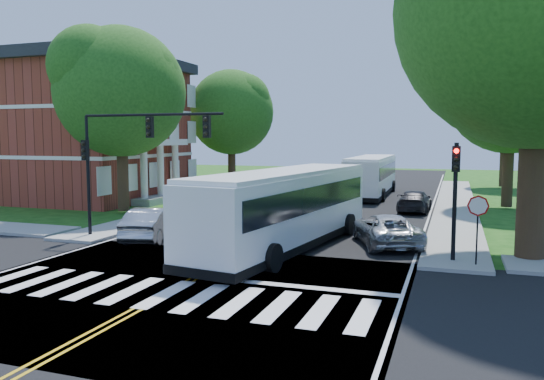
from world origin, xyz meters
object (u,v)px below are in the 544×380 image
at_px(bus_follow, 372,175).
at_px(hatchback, 153,224).
at_px(signal_ne, 455,186).
at_px(signal_nw, 129,145).
at_px(bus_lead, 285,207).
at_px(suv, 386,230).
at_px(dark_sedan, 415,201).

bearing_deg(bus_follow, hatchback, 72.27).
xyz_separation_m(signal_ne, hatchback, (-13.20, 0.45, -2.20)).
distance_m(signal_nw, hatchback, 3.74).
bearing_deg(bus_lead, signal_nw, 13.45).
distance_m(bus_follow, suv, 20.25).
bearing_deg(bus_lead, signal_ne, -177.26).
bearing_deg(hatchback, bus_lead, 169.08).
xyz_separation_m(signal_nw, dark_sedan, (11.66, 14.19, -3.69)).
bearing_deg(bus_follow, suv, 99.59).
bearing_deg(dark_sedan, signal_ne, 101.57).
height_order(signal_ne, bus_follow, signal_ne).
height_order(suv, dark_sedan, suv).
bearing_deg(signal_nw, hatchback, 28.17).
xyz_separation_m(signal_nw, suv, (11.26, 2.72, -3.68)).
height_order(signal_nw, suv, signal_nw).
xyz_separation_m(signal_nw, bus_follow, (7.64, 22.62, -2.68)).
bearing_deg(bus_follow, bus_lead, 88.25).
bearing_deg(signal_nw, signal_ne, 0.05).
bearing_deg(signal_nw, bus_follow, 71.35).
relative_size(bus_lead, bus_follow, 1.06).
xyz_separation_m(bus_lead, dark_sedan, (4.41, 13.52, -1.09)).
bearing_deg(suv, signal_ne, 115.00).
bearing_deg(suv, hatchback, -8.60).
height_order(signal_nw, bus_follow, signal_nw).
distance_m(bus_lead, hatchback, 6.47).
height_order(signal_ne, dark_sedan, signal_ne).
xyz_separation_m(bus_lead, hatchback, (-6.38, -0.20, -1.01)).
relative_size(bus_lead, dark_sedan, 2.84).
bearing_deg(dark_sedan, bus_follow, -62.55).
distance_m(signal_nw, dark_sedan, 18.73).
height_order(signal_ne, suv, signal_ne).
bearing_deg(suv, signal_nw, -7.28).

